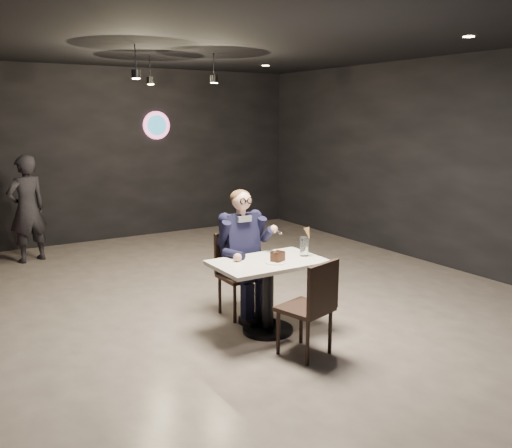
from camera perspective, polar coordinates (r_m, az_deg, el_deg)
floor at (r=6.12m, az=-1.28°, el=-9.45°), size 9.00×9.00×0.00m
wall_sign at (r=10.11m, az=-10.44°, el=10.18°), size 0.50×0.06×0.50m
pendant_lights at (r=7.55m, az=-9.43°, el=16.57°), size 1.40×1.20×0.36m
main_table at (r=5.53m, az=1.25°, el=-7.63°), size 1.10×0.70×0.75m
chair_far at (r=5.95m, az=-1.64°, el=-5.39°), size 0.42×0.46×0.92m
chair_near at (r=5.02m, az=5.15°, el=-8.65°), size 0.53×0.55×0.92m
seated_man at (r=5.88m, az=-1.66°, el=-2.96°), size 0.60×0.80×1.44m
dessert_plate at (r=5.34m, az=2.07°, el=-4.06°), size 0.20×0.20×0.01m
cake_slice at (r=5.36m, az=2.30°, el=-3.45°), size 0.15×0.14×0.09m
mint_leaf at (r=5.38m, az=2.62°, el=-3.02°), size 0.05×0.04×0.01m
sundae_glass at (r=5.60m, az=5.09°, el=-2.38°), size 0.09×0.09×0.20m
wafer_cone at (r=5.55m, az=5.50°, el=-0.99°), size 0.08×0.08×0.12m
passerby at (r=8.78m, az=-22.95°, el=1.47°), size 0.68×0.55×1.61m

